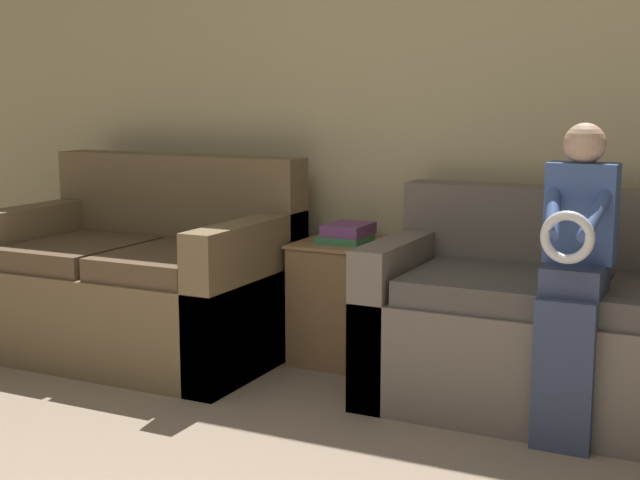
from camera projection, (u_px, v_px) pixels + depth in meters
The scene contains 6 objects.
wall_back at pixel (423, 108), 4.47m from camera, with size 7.21×0.06×2.55m.
couch_main at pixel (603, 335), 3.74m from camera, with size 1.95×0.86×0.93m.
couch_side at pixel (144, 286), 4.62m from camera, with size 1.49×0.95×1.02m.
child_left_seated at pixel (574, 268), 3.40m from camera, with size 0.27×0.37×1.24m.
side_shelf at pixel (347, 300), 4.49m from camera, with size 0.48×0.48×0.61m.
book_stack at pixel (347, 233), 4.44m from camera, with size 0.22×0.27×0.09m.
Camera 1 is at (1.53, -1.37, 1.35)m, focal length 50.00 mm.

